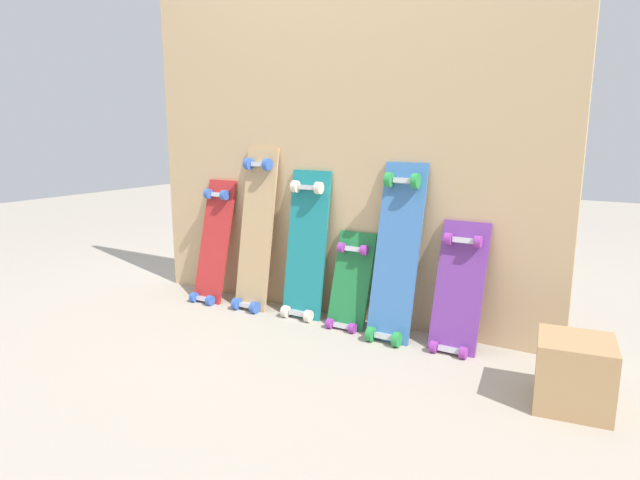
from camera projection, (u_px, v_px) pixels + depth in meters
The scene contains 9 objects.
ground_plane at pixel (327, 317), 2.89m from camera, with size 12.00×12.00×0.00m, color #A89E8E.
plywood_wall_panel at pixel (334, 148), 2.77m from camera, with size 2.32×0.04×1.77m, color tan.
skateboard_red at pixel (213, 247), 3.13m from camera, with size 0.20×0.25×0.76m.
skateboard_natural at pixel (256, 235), 2.98m from camera, with size 0.20×0.24×0.94m.
skateboard_teal at pixel (306, 251), 2.85m from camera, with size 0.23×0.20×0.83m.
skateboard_green at pixel (350, 288), 2.72m from camera, with size 0.20×0.21×0.55m.
skateboard_blue at pixel (396, 259), 2.54m from camera, with size 0.21×0.27×0.89m.
skateboard_purple at pixel (458, 295), 2.43m from camera, with size 0.22×0.24×0.65m.
wooden_crate at pixel (574, 373), 1.93m from camera, with size 0.25×0.25×0.25m, color tan.
Camera 1 is at (1.38, -2.37, 0.98)m, focal length 30.46 mm.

